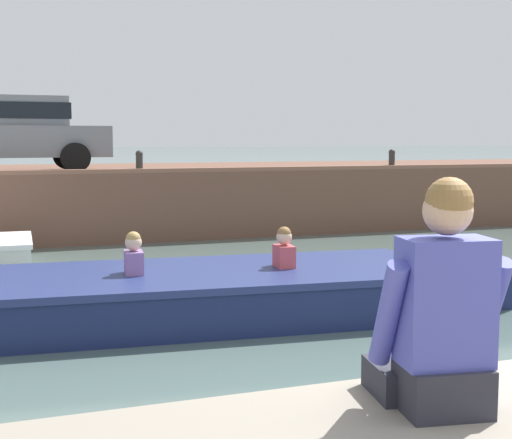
{
  "coord_description": "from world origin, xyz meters",
  "views": [
    {
      "loc": [
        -2.99,
        -2.87,
        2.07
      ],
      "look_at": [
        -0.55,
        3.94,
        1.26
      ],
      "focal_mm": 50.0,
      "sensor_mm": 36.0,
      "label": 1
    }
  ],
  "objects_px": {
    "bottle_drink": "(484,383)",
    "person_seated_left": "(440,321)",
    "car_left_inner_grey": "(11,131)",
    "mooring_bollard_east": "(392,158)",
    "mooring_bollard_mid": "(139,161)",
    "motorboat_passing": "(242,292)"
  },
  "relations": [
    {
      "from": "car_left_inner_grey",
      "to": "bottle_drink",
      "type": "bearing_deg",
      "value": -82.88
    },
    {
      "from": "motorboat_passing",
      "to": "mooring_bollard_east",
      "type": "bearing_deg",
      "value": 48.35
    },
    {
      "from": "mooring_bollard_mid",
      "to": "person_seated_left",
      "type": "relative_size",
      "value": 0.46
    },
    {
      "from": "mooring_bollard_east",
      "to": "person_seated_left",
      "type": "relative_size",
      "value": 0.46
    },
    {
      "from": "car_left_inner_grey",
      "to": "bottle_drink",
      "type": "height_order",
      "value": "car_left_inner_grey"
    },
    {
      "from": "bottle_drink",
      "to": "person_seated_left",
      "type": "bearing_deg",
      "value": 170.52
    },
    {
      "from": "motorboat_passing",
      "to": "car_left_inner_grey",
      "type": "relative_size",
      "value": 1.56
    },
    {
      "from": "mooring_bollard_mid",
      "to": "person_seated_left",
      "type": "bearing_deg",
      "value": -94.57
    },
    {
      "from": "person_seated_left",
      "to": "bottle_drink",
      "type": "distance_m",
      "value": 0.35
    },
    {
      "from": "person_seated_left",
      "to": "mooring_bollard_mid",
      "type": "bearing_deg",
      "value": 85.43
    },
    {
      "from": "car_left_inner_grey",
      "to": "bottle_drink",
      "type": "distance_m",
      "value": 13.45
    },
    {
      "from": "motorboat_passing",
      "to": "person_seated_left",
      "type": "xyz_separation_m",
      "value": [
        -0.95,
        -5.4,
        1.05
      ]
    },
    {
      "from": "mooring_bollard_east",
      "to": "bottle_drink",
      "type": "distance_m",
      "value": 13.67
    },
    {
      "from": "mooring_bollard_mid",
      "to": "bottle_drink",
      "type": "height_order",
      "value": "mooring_bollard_mid"
    },
    {
      "from": "car_left_inner_grey",
      "to": "mooring_bollard_mid",
      "type": "xyz_separation_m",
      "value": [
        2.41,
        -1.31,
        -0.61
      ]
    },
    {
      "from": "car_left_inner_grey",
      "to": "person_seated_left",
      "type": "relative_size",
      "value": 4.19
    },
    {
      "from": "motorboat_passing",
      "to": "car_left_inner_grey",
      "type": "distance_m",
      "value": 8.45
    },
    {
      "from": "motorboat_passing",
      "to": "mooring_bollard_east",
      "type": "height_order",
      "value": "mooring_bollard_east"
    },
    {
      "from": "mooring_bollard_mid",
      "to": "person_seated_left",
      "type": "distance_m",
      "value": 11.98
    },
    {
      "from": "motorboat_passing",
      "to": "mooring_bollard_mid",
      "type": "bearing_deg",
      "value": 89.97
    },
    {
      "from": "car_left_inner_grey",
      "to": "person_seated_left",
      "type": "height_order",
      "value": "car_left_inner_grey"
    },
    {
      "from": "motorboat_passing",
      "to": "mooring_bollard_mid",
      "type": "xyz_separation_m",
      "value": [
        0.0,
        6.54,
        1.37
      ]
    }
  ]
}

